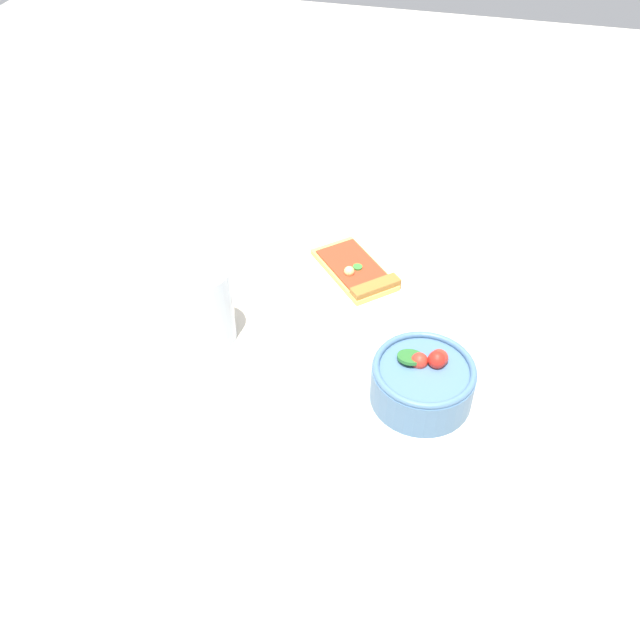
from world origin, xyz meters
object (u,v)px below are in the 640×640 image
at_px(soda_glass, 207,308).
at_px(plate, 336,282).
at_px(salad_bowl, 423,381).
at_px(pizza_slice_main, 358,273).

bearing_deg(soda_glass, plate, -133.64).
bearing_deg(salad_bowl, pizza_slice_main, -58.27).
distance_m(pizza_slice_main, soda_glass, 0.23).
height_order(plate, pizza_slice_main, pizza_slice_main).
distance_m(plate, salad_bowl, 0.24).
bearing_deg(pizza_slice_main, plate, 21.59).
xyz_separation_m(plate, salad_bowl, (-0.15, 0.18, 0.02)).
bearing_deg(plate, soda_glass, 46.36).
height_order(salad_bowl, soda_glass, soda_glass).
xyz_separation_m(plate, pizza_slice_main, (-0.03, -0.01, 0.01)).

